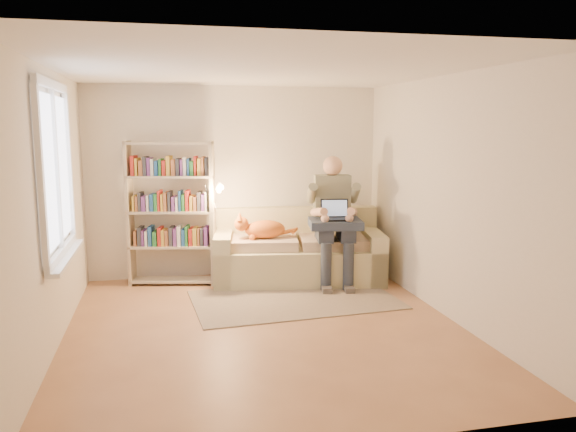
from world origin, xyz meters
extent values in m
plane|color=#9B6A46|center=(0.00, 0.00, 0.00)|extent=(4.50, 4.50, 0.00)
cube|color=white|center=(0.00, 0.00, 2.60)|extent=(4.00, 4.50, 0.02)
cube|color=silver|center=(-2.00, 0.00, 1.30)|extent=(0.02, 4.50, 2.60)
cube|color=silver|center=(2.00, 0.00, 1.30)|extent=(0.02, 4.50, 2.60)
cube|color=silver|center=(0.00, 2.25, 1.30)|extent=(4.00, 0.02, 2.60)
cube|color=silver|center=(0.00, -2.25, 1.30)|extent=(4.00, 0.02, 2.60)
plane|color=white|center=(-1.97, 0.20, 1.65)|extent=(0.00, 1.50, 1.50)
cube|color=white|center=(-1.96, 0.20, 2.44)|extent=(0.05, 1.50, 0.08)
cube|color=white|center=(-1.96, 0.20, 0.86)|extent=(0.05, 1.50, 0.08)
cube|color=white|center=(-1.96, 0.20, 1.65)|extent=(0.04, 0.05, 1.50)
cube|color=white|center=(-1.92, 0.20, 0.81)|extent=(0.12, 1.52, 0.04)
cube|color=#C7BE8D|center=(0.77, 1.70, 0.23)|extent=(2.36, 1.35, 0.47)
cube|color=#C7BE8D|center=(0.83, 2.08, 0.71)|extent=(2.23, 0.58, 0.48)
cube|color=#C7BE8D|center=(-0.22, 1.86, 0.33)|extent=(0.38, 1.02, 0.67)
cube|color=#C7BE8D|center=(1.75, 1.54, 0.33)|extent=(0.38, 1.02, 0.67)
cube|color=#CBB194|center=(0.26, 1.73, 0.53)|extent=(1.04, 0.81, 0.13)
cube|color=#CBB194|center=(1.25, 1.56, 0.53)|extent=(1.04, 0.81, 0.13)
cube|color=gray|center=(1.22, 1.67, 1.10)|extent=(0.51, 0.33, 0.65)
sphere|color=tan|center=(1.21, 1.65, 1.54)|extent=(0.26, 0.26, 0.26)
cube|color=#2E3440|center=(1.03, 1.39, 0.71)|extent=(0.27, 0.55, 0.20)
cube|color=#2E3440|center=(1.31, 1.34, 0.71)|extent=(0.27, 0.55, 0.20)
cylinder|color=#2E3440|center=(0.98, 1.13, 0.31)|extent=(0.14, 0.14, 0.62)
cylinder|color=#2E3440|center=(1.26, 1.09, 0.31)|extent=(0.14, 0.14, 0.62)
ellipsoid|color=orange|center=(0.26, 1.69, 0.72)|extent=(0.58, 0.37, 0.24)
sphere|color=orange|center=(-0.05, 1.70, 0.80)|extent=(0.19, 0.19, 0.19)
cylinder|color=orange|center=(0.55, 1.71, 0.67)|extent=(0.27, 0.09, 0.07)
cube|color=#273245|center=(1.24, 1.32, 0.82)|extent=(0.74, 0.64, 0.11)
cube|color=black|center=(1.23, 1.28, 0.89)|extent=(0.39, 0.30, 0.02)
cube|color=black|center=(1.25, 1.41, 1.01)|extent=(0.36, 0.13, 0.24)
plane|color=#8CA5CC|center=(1.25, 1.41, 1.01)|extent=(0.33, 0.13, 0.32)
cube|color=#B9A98B|center=(-1.42, 2.01, 0.94)|extent=(0.10, 0.29, 1.88)
cube|color=#B9A98B|center=(-0.36, 1.79, 0.94)|extent=(0.10, 0.29, 1.88)
cube|color=#B9A98B|center=(-0.89, 1.90, 0.05)|extent=(1.15, 0.51, 0.03)
cube|color=#B9A98B|center=(-0.89, 1.90, 0.51)|extent=(1.15, 0.51, 0.03)
cube|color=#B9A98B|center=(-0.89, 1.90, 0.96)|extent=(1.15, 0.51, 0.03)
cube|color=#B9A98B|center=(-0.89, 1.90, 1.42)|extent=(1.15, 0.51, 0.03)
cube|color=#B9A98B|center=(-0.89, 1.90, 1.85)|extent=(1.15, 0.51, 0.03)
cube|color=#66337F|center=(-0.89, 1.90, 0.63)|extent=(0.98, 0.42, 0.22)
cube|color=silver|center=(-0.89, 1.90, 1.09)|extent=(0.98, 0.42, 0.22)
cube|color=#1E4C8C|center=(-0.89, 1.90, 1.55)|extent=(0.98, 0.42, 0.22)
cylinder|color=silver|center=(-0.44, 1.81, 1.00)|extent=(0.10, 0.10, 0.04)
cone|color=silver|center=(-0.31, 1.65, 1.28)|extent=(0.15, 0.17, 0.16)
cube|color=gray|center=(0.51, 0.85, 0.01)|extent=(2.48, 1.57, 0.01)
camera|label=1|loc=(-0.98, -5.45, 2.06)|focal=35.00mm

